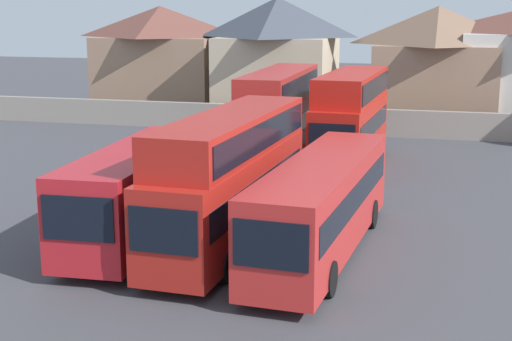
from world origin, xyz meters
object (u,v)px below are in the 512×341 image
at_px(bus_5, 351,113).
at_px(house_terrace_right, 436,65).
at_px(house_terrace_left, 161,59).
at_px(bus_4, 279,111).
at_px(bus_3, 322,201).
at_px(bus_1, 139,188).
at_px(bus_2, 231,172).
at_px(house_terrace_centre, 277,58).

distance_m(bus_5, house_terrace_right, 16.17).
bearing_deg(bus_5, house_terrace_left, -130.97).
bearing_deg(house_terrace_left, bus_4, -50.75).
bearing_deg(house_terrace_left, bus_3, -59.63).
bearing_deg(house_terrace_right, bus_5, -104.27).
distance_m(bus_1, house_terrace_right, 32.39).
height_order(bus_1, bus_4, bus_4).
bearing_deg(bus_2, bus_1, -80.92).
bearing_deg(house_terrace_left, bus_1, -69.59).
distance_m(bus_2, bus_5, 15.02).
distance_m(bus_2, house_terrace_right, 31.13).
xyz_separation_m(bus_4, bus_5, (4.00, -0.04, 0.00)).
bearing_deg(bus_1, bus_5, 156.64).
bearing_deg(bus_3, bus_5, -172.32).
xyz_separation_m(house_terrace_centre, house_terrace_right, (11.59, 0.47, -0.32)).
xyz_separation_m(bus_5, house_terrace_right, (3.97, 15.60, 1.51)).
bearing_deg(bus_3, house_terrace_centre, -160.33).
distance_m(bus_1, bus_2, 3.49).
height_order(bus_3, house_terrace_right, house_terrace_right).
bearing_deg(bus_5, bus_4, -88.05).
height_order(bus_2, house_terrace_left, house_terrace_left).
distance_m(house_terrace_left, house_terrace_right, 21.51).
bearing_deg(house_terrace_right, bus_1, -107.37).
height_order(bus_3, bus_4, bus_4).
bearing_deg(house_terrace_left, house_terrace_centre, -8.32).
relative_size(bus_2, bus_4, 1.00).
distance_m(bus_4, bus_5, 4.00).
xyz_separation_m(bus_4, house_terrace_centre, (-3.62, 15.10, 1.83)).
height_order(bus_2, bus_3, bus_2).
bearing_deg(house_terrace_centre, bus_3, -73.99).
bearing_deg(bus_3, bus_1, -85.47).
relative_size(bus_2, house_terrace_left, 1.16).
height_order(bus_1, house_terrace_centre, house_terrace_centre).
xyz_separation_m(bus_1, bus_5, (5.68, 15.23, 0.85)).
bearing_deg(bus_3, bus_4, -157.88).
xyz_separation_m(bus_1, house_terrace_right, (9.65, 30.83, 2.36)).
bearing_deg(house_terrace_centre, bus_4, -76.52).
bearing_deg(bus_4, house_terrace_centre, -167.43).
relative_size(bus_3, bus_5, 1.19).
relative_size(bus_5, house_terrace_left, 1.02).
distance_m(bus_1, bus_4, 15.38).
distance_m(bus_2, bus_4, 14.98).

